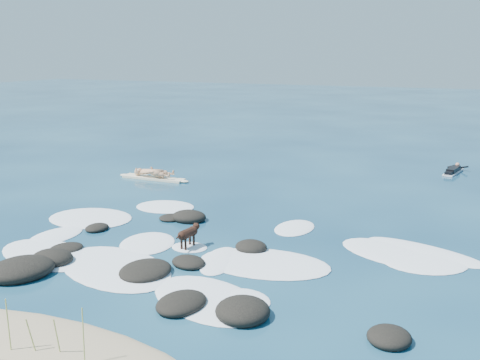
% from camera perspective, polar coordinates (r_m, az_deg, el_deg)
% --- Properties ---
extents(ground, '(160.00, 160.00, 0.00)m').
position_cam_1_polar(ground, '(16.78, -2.77, -6.18)').
color(ground, '#0A2642').
rests_on(ground, ground).
extents(reef_rocks, '(10.85, 7.51, 0.57)m').
position_cam_1_polar(reef_rocks, '(14.63, -11.62, -9.01)').
color(reef_rocks, black).
rests_on(reef_rocks, ground).
extents(breaking_foam, '(14.43, 8.73, 0.12)m').
position_cam_1_polar(breaking_foam, '(15.67, -3.39, -7.61)').
color(breaking_foam, white).
rests_on(breaking_foam, ground).
extents(standing_surfer_rig, '(3.62, 0.72, 2.06)m').
position_cam_1_polar(standing_surfer_rig, '(24.55, -9.27, 1.93)').
color(standing_surfer_rig, '#F4E9C3').
rests_on(standing_surfer_rig, ground).
extents(paddling_surfer_rig, '(1.09, 2.27, 0.39)m').
position_cam_1_polar(paddling_surfer_rig, '(27.62, 21.81, 0.97)').
color(paddling_surfer_rig, silver).
rests_on(paddling_surfer_rig, ground).
extents(dog, '(0.39, 1.13, 0.72)m').
position_cam_1_polar(dog, '(15.81, -5.49, -5.65)').
color(dog, black).
rests_on(dog, ground).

